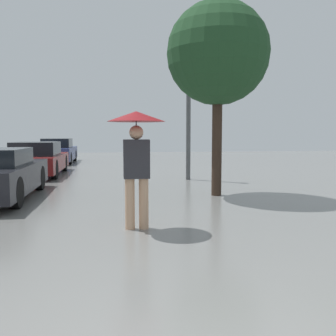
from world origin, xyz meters
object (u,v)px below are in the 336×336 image
(pedestrian, at_px, (136,142))
(parked_car_farthest, at_px, (58,151))
(parked_car_third, at_px, (37,159))
(tree, at_px, (218,54))
(street_lamp, at_px, (188,106))

(pedestrian, relative_size, parked_car_farthest, 0.43)
(parked_car_third, distance_m, tree, 8.08)
(parked_car_third, height_order, street_lamp, street_lamp)
(parked_car_third, bearing_deg, street_lamp, -22.82)
(pedestrian, xyz_separation_m, parked_car_farthest, (-3.14, 14.51, -0.80))
(parked_car_farthest, bearing_deg, parked_car_third, -89.35)
(parked_car_farthest, distance_m, tree, 12.99)
(parked_car_farthest, bearing_deg, pedestrian, -77.80)
(parked_car_third, height_order, tree, tree)
(parked_car_farthest, height_order, street_lamp, street_lamp)
(pedestrian, bearing_deg, tree, 53.98)
(parked_car_third, xyz_separation_m, street_lamp, (5.22, -2.19, 1.85))
(pedestrian, height_order, tree, tree)
(parked_car_farthest, height_order, tree, tree)
(parked_car_third, distance_m, street_lamp, 5.96)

